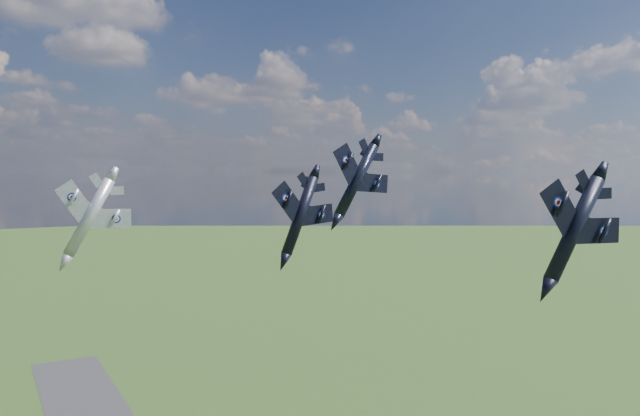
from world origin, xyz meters
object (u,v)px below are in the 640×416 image
jet_right_navy (574,229)px  jet_left_silver (89,217)px  jet_high_navy (357,180)px  jet_lead_navy (300,215)px

jet_right_navy → jet_left_silver: size_ratio=1.08×
jet_right_navy → jet_high_navy: 34.98m
jet_lead_navy → jet_right_navy: (22.69, -18.00, -1.06)m
jet_right_navy → jet_high_navy: size_ratio=0.98×
jet_right_navy → jet_high_navy: bearing=110.0°
jet_right_navy → jet_left_silver: jet_right_navy is taller
jet_high_navy → jet_left_silver: bearing=167.4°
jet_lead_navy → jet_right_navy: size_ratio=0.78×
jet_right_navy → jet_lead_navy: bearing=153.3°
jet_high_navy → jet_lead_navy: bearing=-140.5°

